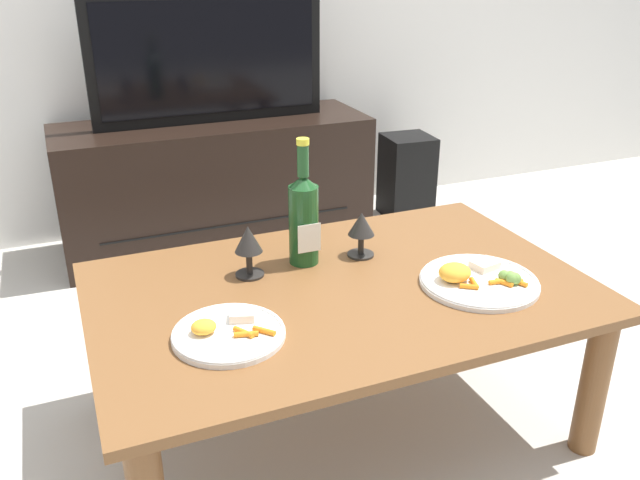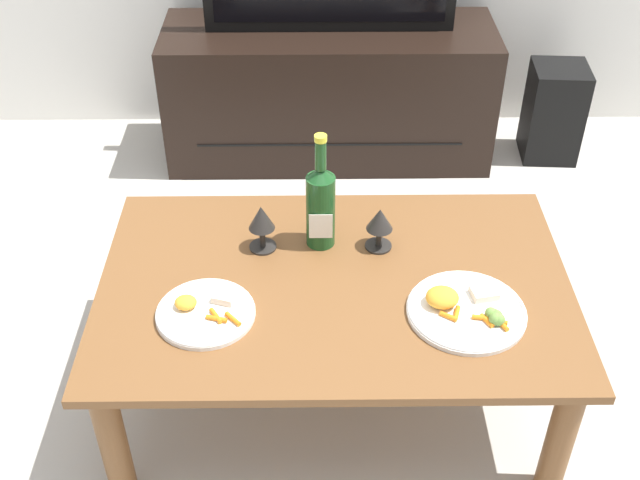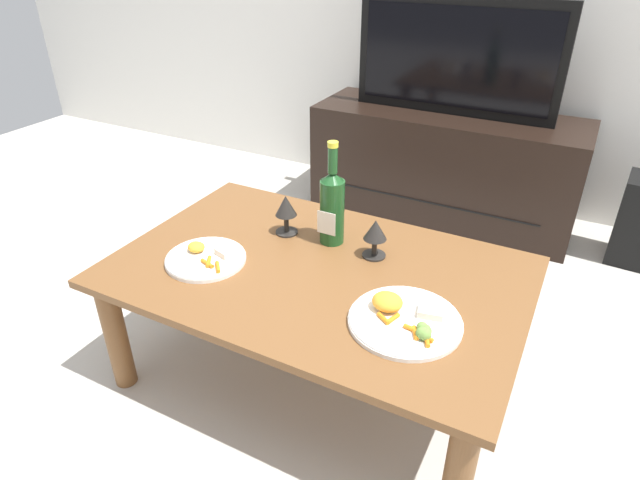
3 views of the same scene
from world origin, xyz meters
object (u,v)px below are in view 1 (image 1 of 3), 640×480
at_px(floor_speaker, 407,176).
at_px(wine_bottle, 304,216).
at_px(tv_stand, 216,183).
at_px(goblet_right, 361,227).
at_px(dinner_plate_right, 478,279).
at_px(dining_table, 341,309).
at_px(dinner_plate_left, 228,333).
at_px(tv_screen, 208,57).
at_px(goblet_left, 248,243).

xyz_separation_m(floor_speaker, wine_bottle, (-0.97, -1.14, 0.36)).
bearing_deg(tv_stand, floor_speaker, -2.22).
bearing_deg(goblet_right, dinner_plate_right, -53.49).
relative_size(dining_table, dinner_plate_left, 4.97).
distance_m(dining_table, tv_screen, 1.41).
height_order(tv_stand, goblet_right, goblet_right).
bearing_deg(tv_screen, floor_speaker, -2.08).
distance_m(goblet_left, dinner_plate_right, 0.59).
bearing_deg(floor_speaker, goblet_left, -130.15).
height_order(goblet_left, dinner_plate_right, goblet_left).
relative_size(tv_stand, wine_bottle, 3.82).
bearing_deg(dinner_plate_right, floor_speaker, 66.82).
bearing_deg(tv_screen, goblet_left, -99.77).
bearing_deg(dining_table, wine_bottle, 101.88).
bearing_deg(dinner_plate_left, tv_stand, 77.09).
relative_size(wine_bottle, goblet_left, 2.48).
relative_size(dining_table, tv_stand, 0.94).
xyz_separation_m(dining_table, goblet_left, (-0.19, 0.15, 0.16)).
relative_size(goblet_left, dinner_plate_left, 0.56).
xyz_separation_m(floor_speaker, dinner_plate_right, (-0.61, -1.43, 0.24)).
relative_size(tv_stand, goblet_left, 9.47).
height_order(floor_speaker, goblet_right, goblet_right).
bearing_deg(tv_stand, wine_bottle, -92.29).
bearing_deg(wine_bottle, dining_table, -78.12).
height_order(goblet_left, dinner_plate_left, goblet_left).
bearing_deg(wine_bottle, tv_screen, 87.70).
distance_m(wine_bottle, goblet_left, 0.17).
bearing_deg(dinner_plate_left, tv_screen, 77.07).
height_order(tv_stand, dinner_plate_left, tv_stand).
bearing_deg(dinner_plate_left, wine_bottle, 44.97).
height_order(wine_bottle, goblet_left, wine_bottle).
bearing_deg(goblet_left, wine_bottle, 7.73).
bearing_deg(tv_screen, dining_table, -90.50).
xyz_separation_m(dining_table, goblet_right, (0.12, 0.15, 0.15)).
relative_size(goblet_left, goblet_right, 1.09).
relative_size(dining_table, tv_screen, 1.29).
bearing_deg(tv_screen, dinner_plate_right, -78.05).
bearing_deg(dinner_plate_right, dining_table, 159.36).
height_order(tv_screen, goblet_right, tv_screen).
distance_m(dining_table, dinner_plate_right, 0.35).
bearing_deg(tv_stand, dinner_plate_left, -102.91).
xyz_separation_m(tv_stand, tv_screen, (-0.00, -0.00, 0.53)).
relative_size(floor_speaker, dinner_plate_right, 1.33).
bearing_deg(goblet_left, dining_table, -37.05).
bearing_deg(dining_table, tv_stand, 89.50).
bearing_deg(tv_screen, tv_stand, 90.00).
bearing_deg(tv_stand, goblet_left, -99.75).
height_order(wine_bottle, dinner_plate_left, wine_bottle).
distance_m(tv_screen, dinner_plate_left, 1.54).
relative_size(dinner_plate_left, dinner_plate_right, 0.83).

